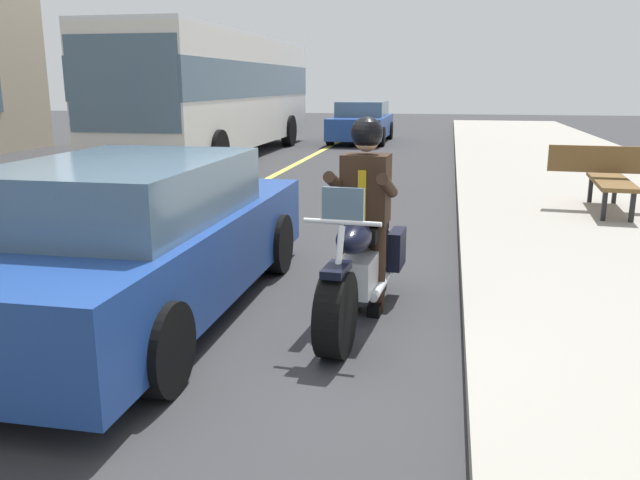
{
  "coord_description": "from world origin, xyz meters",
  "views": [
    {
      "loc": [
        4.75,
        1.81,
        2.01
      ],
      "look_at": [
        -0.33,
        0.8,
        0.75
      ],
      "focal_mm": 36.12,
      "sensor_mm": 36.0,
      "label": 1
    }
  ],
  "objects_px": {
    "car_silver": "(137,239)",
    "bus_near": "(219,88)",
    "car_dark": "(362,122)",
    "bench_sidewalk": "(611,173)",
    "rider_main": "(365,198)",
    "motorcycle_main": "(360,268)"
  },
  "relations": [
    {
      "from": "rider_main",
      "to": "car_dark",
      "type": "xyz_separation_m",
      "value": [
        -17.2,
        -2.34,
        -0.35
      ]
    },
    {
      "from": "car_dark",
      "to": "bench_sidewalk",
      "type": "bearing_deg",
      "value": 23.45
    },
    {
      "from": "rider_main",
      "to": "car_silver",
      "type": "relative_size",
      "value": 0.38
    },
    {
      "from": "car_silver",
      "to": "car_dark",
      "type": "height_order",
      "value": "same"
    },
    {
      "from": "car_silver",
      "to": "car_dark",
      "type": "distance_m",
      "value": 17.68
    },
    {
      "from": "bus_near",
      "to": "bench_sidewalk",
      "type": "height_order",
      "value": "bus_near"
    },
    {
      "from": "bus_near",
      "to": "motorcycle_main",
      "type": "bearing_deg",
      "value": 24.94
    },
    {
      "from": "car_dark",
      "to": "bus_near",
      "type": "bearing_deg",
      "value": -32.77
    },
    {
      "from": "bus_near",
      "to": "car_dark",
      "type": "bearing_deg",
      "value": 147.23
    },
    {
      "from": "motorcycle_main",
      "to": "rider_main",
      "type": "distance_m",
      "value": 0.61
    },
    {
      "from": "car_silver",
      "to": "bus_near",
      "type": "bearing_deg",
      "value": -163.3
    },
    {
      "from": "car_dark",
      "to": "bench_sidewalk",
      "type": "distance_m",
      "value": 13.63
    },
    {
      "from": "bus_near",
      "to": "car_dark",
      "type": "xyz_separation_m",
      "value": [
        -5.2,
        3.35,
        -1.18
      ]
    },
    {
      "from": "rider_main",
      "to": "car_dark",
      "type": "distance_m",
      "value": 17.36
    },
    {
      "from": "bench_sidewalk",
      "to": "rider_main",
      "type": "bearing_deg",
      "value": -33.38
    },
    {
      "from": "bus_near",
      "to": "rider_main",
      "type": "bearing_deg",
      "value": 25.33
    },
    {
      "from": "car_silver",
      "to": "car_dark",
      "type": "xyz_separation_m",
      "value": [
        -17.67,
        -0.4,
        0.0
      ]
    },
    {
      "from": "rider_main",
      "to": "car_silver",
      "type": "bearing_deg",
      "value": -76.32
    },
    {
      "from": "bench_sidewalk",
      "to": "car_dark",
      "type": "bearing_deg",
      "value": -156.55
    },
    {
      "from": "motorcycle_main",
      "to": "car_dark",
      "type": "height_order",
      "value": "car_dark"
    },
    {
      "from": "bus_near",
      "to": "car_silver",
      "type": "relative_size",
      "value": 2.4
    },
    {
      "from": "car_dark",
      "to": "car_silver",
      "type": "bearing_deg",
      "value": 1.28
    }
  ]
}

